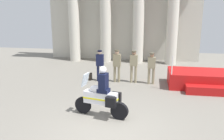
# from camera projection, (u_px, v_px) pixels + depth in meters

# --- Properties ---
(ground_plane) EXTENTS (28.00, 28.00, 0.00)m
(ground_plane) POSITION_uv_depth(u_px,v_px,m) (107.00, 128.00, 8.25)
(ground_plane) COLOR gray
(colonnade_backdrop) EXTENTS (10.78, 1.60, 6.77)m
(colonnade_backdrop) POSITION_uv_depth(u_px,v_px,m) (123.00, 10.00, 17.19)
(colonnade_backdrop) COLOR beige
(colonnade_backdrop) RESTS_ON ground_plane
(reviewing_stand) EXTENTS (3.21, 2.27, 1.67)m
(reviewing_stand) POSITION_uv_depth(u_px,v_px,m) (202.00, 80.00, 12.26)
(reviewing_stand) COLOR #B71414
(reviewing_stand) RESTS_ON ground_plane
(officer_in_row_0) EXTENTS (0.39, 0.24, 1.66)m
(officer_in_row_0) POSITION_uv_depth(u_px,v_px,m) (100.00, 63.00, 13.05)
(officer_in_row_0) COLOR #141938
(officer_in_row_0) RESTS_ON ground_plane
(officer_in_row_1) EXTENTS (0.39, 0.24, 1.71)m
(officer_in_row_1) POSITION_uv_depth(u_px,v_px,m) (117.00, 63.00, 12.88)
(officer_in_row_1) COLOR #847A5B
(officer_in_row_1) RESTS_ON ground_plane
(officer_in_row_2) EXTENTS (0.39, 0.24, 1.68)m
(officer_in_row_2) POSITION_uv_depth(u_px,v_px,m) (134.00, 64.00, 12.80)
(officer_in_row_2) COLOR gray
(officer_in_row_2) RESTS_ON ground_plane
(officer_in_row_3) EXTENTS (0.39, 0.24, 1.62)m
(officer_in_row_3) POSITION_uv_depth(u_px,v_px,m) (152.00, 66.00, 12.58)
(officer_in_row_3) COLOR gray
(officer_in_row_3) RESTS_ON ground_plane
(motorcycle_with_rider) EXTENTS (2.07, 0.83, 1.90)m
(motorcycle_with_rider) POSITION_uv_depth(u_px,v_px,m) (102.00, 96.00, 8.93)
(motorcycle_with_rider) COLOR black
(motorcycle_with_rider) RESTS_ON ground_plane
(briefcase_on_ground) EXTENTS (0.10, 0.32, 0.36)m
(briefcase_on_ground) POSITION_uv_depth(u_px,v_px,m) (91.00, 77.00, 13.46)
(briefcase_on_ground) COLOR black
(briefcase_on_ground) RESTS_ON ground_plane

